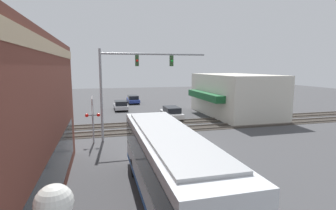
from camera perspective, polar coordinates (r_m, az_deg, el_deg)
name	(u,v)px	position (r m, az deg, el deg)	size (l,w,h in m)	color
ground_plane	(179,149)	(20.07, 2.41, -9.46)	(120.00, 120.00, 0.00)	#424244
shop_building	(234,95)	(34.46, 14.16, 2.16)	(12.84, 8.15, 5.19)	beige
city_bus	(169,165)	(11.85, 0.24, -12.86)	(11.23, 2.59, 3.33)	silver
traffic_signal_gantry	(132,74)	(21.95, -7.94, 6.76)	(0.42, 8.96, 7.58)	gray
crossing_signal	(93,115)	(21.80, -16.08, -2.14)	(1.41, 1.18, 3.81)	gray
rail_track_near	(161,130)	(25.64, -1.55, -5.45)	(2.60, 60.00, 0.15)	#332D28
rail_track_far	(154,123)	(28.69, -3.01, -3.98)	(2.60, 60.00, 0.15)	#332D28
parked_car_white	(171,113)	(31.42, 0.76, -1.71)	(4.78, 1.82, 1.42)	silver
parked_car_silver	(121,106)	(38.12, -10.25, -0.13)	(4.24, 1.82, 1.35)	#B7B7BC
parked_car_blue	(133,100)	(44.95, -7.62, 1.19)	(4.47, 1.82, 1.35)	navy
pedestrian_near_bus	(182,152)	(16.56, 3.10, -10.10)	(0.34, 0.34, 1.74)	#473828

